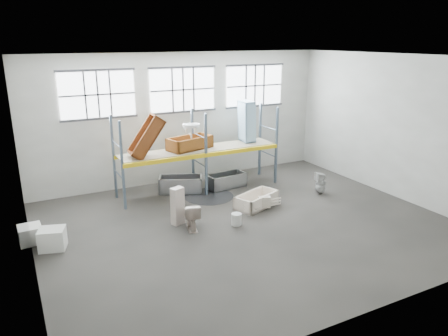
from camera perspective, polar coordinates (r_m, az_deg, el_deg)
floor at (r=13.31m, az=2.98°, el=-7.67°), size 12.00×10.00×0.10m
ceiling at (r=12.11m, az=3.36°, el=14.84°), size 12.00×10.00×0.10m
wall_back at (r=16.92m, az=-5.55°, el=6.70°), size 12.00×0.10×5.00m
wall_front at (r=8.70m, az=20.22°, el=-4.27°), size 12.00×0.10×5.00m
wall_left at (r=10.85m, az=-25.62°, el=-0.76°), size 0.10×10.00×5.00m
wall_right at (r=16.32m, az=21.91°, el=5.17°), size 0.10×10.00×5.00m
window_left at (r=15.76m, az=-16.51°, el=9.38°), size 2.60×0.04×1.60m
window_mid at (r=16.66m, az=-5.51°, el=10.36°), size 2.60×0.04×1.60m
window_right at (r=18.09m, az=4.10°, el=10.91°), size 2.60×0.04×1.60m
rack_upright_la at (r=14.27m, az=-13.41°, el=0.23°), size 0.08×0.08×3.00m
rack_upright_lb at (r=15.39m, az=-14.52°, el=1.38°), size 0.08×0.08×3.00m
rack_upright_ma at (r=15.21m, az=-2.42°, el=1.73°), size 0.08×0.08×3.00m
rack_upright_mb at (r=16.27m, az=-4.20°, el=2.71°), size 0.08×0.08×3.00m
rack_upright_ra at (r=16.65m, az=7.00°, el=2.96°), size 0.08×0.08×3.00m
rack_upright_rb at (r=17.63m, az=4.82°, el=3.81°), size 0.08×0.08×3.00m
rack_beam_front at (r=15.21m, az=-2.42°, el=1.73°), size 6.00×0.10×0.14m
rack_beam_back at (r=16.27m, az=-4.20°, el=2.71°), size 6.00×0.10×0.14m
shelf_deck at (r=15.72m, az=-3.34°, el=2.52°), size 5.90×1.10×0.03m
wet_patch at (r=15.50m, az=-2.03°, el=-3.79°), size 1.80×1.80×0.00m
bathtub_beige at (r=14.54m, az=4.38°, el=-4.29°), size 1.75×1.29×0.47m
cistern_spare at (r=14.27m, az=5.39°, el=-4.54°), size 0.44×0.33×0.38m
sink_in_tub at (r=14.09m, az=3.93°, el=-5.33°), size 0.45×0.45×0.14m
toilet_beige at (r=12.84m, az=-4.36°, el=-6.39°), size 0.65×0.90×0.83m
cistern_tall at (r=13.14m, az=-6.21°, el=-5.07°), size 0.44×0.37×1.17m
toilet_white at (r=16.03m, az=12.75°, el=-1.97°), size 0.46×0.45×0.82m
steel_tub_left at (r=15.97m, az=-5.80°, el=-2.14°), size 1.75×1.32×0.58m
steel_tub_right at (r=16.33m, az=0.29°, el=-1.68°), size 1.52×0.81×0.54m
rust_tub_flat at (r=15.66m, az=-4.59°, el=3.35°), size 1.80×1.20×0.46m
rust_tub_tilted at (r=14.73m, az=-10.32°, el=4.14°), size 1.32×0.83×1.54m
sink_on_shelf at (r=15.31m, az=-4.38°, el=4.09°), size 0.69×0.58×0.54m
blue_tub_upright at (r=16.68m, az=3.05°, el=6.23°), size 0.55×0.77×1.58m
bucket at (r=13.15m, az=1.67°, el=-6.85°), size 0.40×0.40×0.37m
carton_near at (r=12.60m, az=-21.94°, el=-8.76°), size 0.81×0.75×0.58m
carton_far at (r=13.19m, az=-24.43°, el=-8.08°), size 0.63×0.63×0.50m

